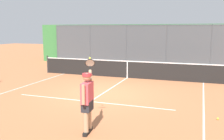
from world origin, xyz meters
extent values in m
plane|color=#B76B42|center=(0.00, 0.00, 0.00)|extent=(60.00, 60.00, 0.00)
cube|color=white|center=(0.00, 1.27, 0.00)|extent=(6.25, 0.05, 0.01)
cube|color=white|center=(-4.00, 0.82, 0.00)|extent=(0.05, 9.07, 0.01)
cube|color=white|center=(4.00, 0.82, 0.00)|extent=(0.05, 9.07, 0.01)
cube|color=white|center=(0.00, -1.23, 0.00)|extent=(0.05, 4.99, 0.01)
cylinder|color=#474C51|center=(-4.42, -8.53, 1.50)|extent=(0.07, 0.07, 2.99)
cylinder|color=#474C51|center=(-1.47, -8.53, 1.50)|extent=(0.07, 0.07, 2.99)
cylinder|color=#474C51|center=(1.47, -8.53, 1.50)|extent=(0.07, 0.07, 2.99)
cylinder|color=#474C51|center=(4.42, -8.53, 1.50)|extent=(0.07, 0.07, 2.99)
cylinder|color=#474C51|center=(7.37, -8.53, 1.50)|extent=(0.07, 0.07, 2.99)
cylinder|color=#474C51|center=(0.00, -8.53, 2.95)|extent=(14.74, 0.05, 0.05)
cube|color=#474C51|center=(0.00, -8.53, 1.50)|extent=(14.74, 0.02, 2.99)
cube|color=#387A3D|center=(0.00, -9.18, 1.52)|extent=(17.74, 0.90, 3.04)
cube|color=#ADADA8|center=(0.00, -8.35, 0.07)|extent=(15.74, 0.18, 0.15)
cylinder|color=#2D2D2D|center=(5.13, -3.72, 0.54)|extent=(0.09, 0.09, 1.07)
cube|color=black|center=(0.00, -3.72, 0.46)|extent=(10.19, 0.02, 0.91)
cube|color=white|center=(0.00, -3.72, 0.94)|extent=(10.19, 0.04, 0.05)
cube|color=white|center=(0.00, -3.72, 0.46)|extent=(0.05, 0.04, 0.91)
cube|color=black|center=(-1.16, 4.10, 0.04)|extent=(0.14, 0.27, 0.09)
cylinder|color=tan|center=(-1.16, 4.10, 0.46)|extent=(0.13, 0.13, 0.73)
cube|color=black|center=(-1.13, 3.85, 0.04)|extent=(0.14, 0.27, 0.09)
cylinder|color=tan|center=(-1.13, 3.85, 0.46)|extent=(0.13, 0.13, 0.73)
cube|color=#28282D|center=(-1.15, 3.98, 0.74)|extent=(0.26, 0.41, 0.26)
cube|color=#DB4C56|center=(-1.15, 3.98, 1.09)|extent=(0.26, 0.47, 0.53)
cylinder|color=tan|center=(-1.18, 4.25, 1.11)|extent=(0.08, 0.08, 0.49)
cylinder|color=tan|center=(-1.05, 3.56, 1.46)|extent=(0.23, 0.37, 0.28)
sphere|color=tan|center=(-1.15, 3.98, 1.49)|extent=(0.20, 0.20, 0.20)
cylinder|color=red|center=(-1.15, 3.98, 1.55)|extent=(0.26, 0.26, 0.08)
cube|color=red|center=(-1.13, 3.86, 1.52)|extent=(0.19, 0.20, 0.02)
cylinder|color=black|center=(-0.95, 3.34, 1.61)|extent=(0.10, 0.17, 0.13)
torus|color=black|center=(-0.87, 3.17, 1.73)|extent=(0.34, 0.29, 0.26)
cylinder|color=silver|center=(-0.87, 3.17, 1.73)|extent=(0.28, 0.23, 0.21)
sphere|color=#D6E042|center=(-0.80, 3.01, 1.85)|extent=(0.07, 0.07, 0.07)
sphere|color=#C1D138|center=(-4.40, 1.77, 0.03)|extent=(0.07, 0.07, 0.07)
camera|label=1|loc=(-3.84, 9.69, 2.68)|focal=40.82mm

